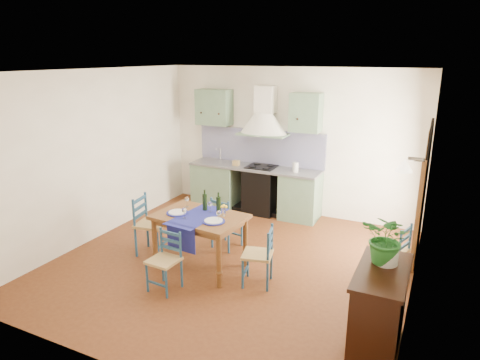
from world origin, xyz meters
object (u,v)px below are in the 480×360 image
object	(u,v)px
dining_table	(200,222)
chair_near	(165,260)
sideboard	(379,307)
potted_plant	(388,239)

from	to	relation	value
dining_table	chair_near	distance (m)	0.79
sideboard	chair_near	bearing A→B (deg)	178.68
chair_near	sideboard	distance (m)	2.71
dining_table	sideboard	xyz separation A→B (m)	(2.61, -0.79, -0.20)
potted_plant	dining_table	bearing A→B (deg)	166.40
dining_table	chair_near	bearing A→B (deg)	-97.81
dining_table	chair_near	xyz separation A→B (m)	(-0.10, -0.73, -0.30)
chair_near	sideboard	world-z (taller)	sideboard
chair_near	potted_plant	bearing A→B (deg)	1.99
sideboard	potted_plant	bearing A→B (deg)	88.40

